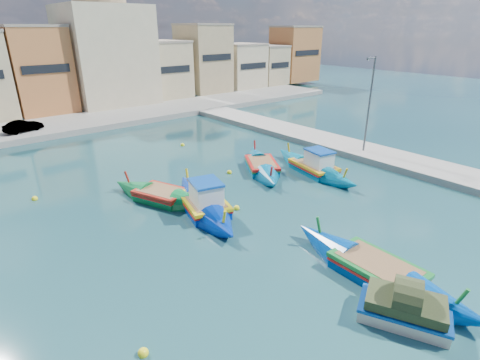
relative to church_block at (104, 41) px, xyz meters
name	(u,v)px	position (x,y,z in m)	size (l,w,h in m)	color
ground	(258,270)	(-10.00, -40.00, -8.41)	(160.00, 160.00, 0.00)	#14333C
east_quay	(439,171)	(8.00, -40.00, -8.16)	(4.00, 70.00, 0.50)	gray
north_quay	(51,127)	(-10.00, -8.00, -8.11)	(80.00, 8.00, 0.60)	gray
north_townhouses	(84,71)	(-3.32, -0.64, -3.41)	(83.20, 7.87, 10.19)	tan
church_block	(104,41)	(0.00, 0.00, 0.00)	(10.00, 10.00, 19.10)	#C4B592
quay_street_lamp	(369,105)	(7.44, -34.00, -4.07)	(1.18, 0.16, 8.00)	#595B60
luzzu_turquoise_cabin	(314,168)	(1.35, -33.82, -8.06)	(3.77, 9.26, 2.91)	#007398
luzzu_blue_cabin	(204,205)	(-8.53, -33.73, -8.02)	(4.49, 9.16, 3.15)	#002BA4
luzzu_cyan_mid	(262,167)	(-1.29, -30.99, -8.14)	(6.21, 8.33, 2.53)	#006798
luzzu_green	(162,196)	(-9.69, -30.80, -8.14)	(4.73, 8.00, 2.46)	#0B7537
luzzu_blue_south	(377,272)	(-6.45, -43.70, -8.13)	(2.42, 9.37, 2.69)	#00429F
tender_near	(404,310)	(-8.04, -45.74, -7.93)	(2.88, 3.58, 1.55)	beige
mooring_buoys	(231,200)	(-6.45, -33.63, -8.33)	(23.42, 22.57, 0.36)	yellow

